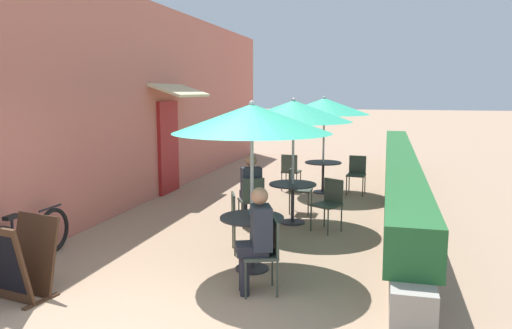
{
  "coord_description": "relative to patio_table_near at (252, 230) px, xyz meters",
  "views": [
    {
      "loc": [
        2.44,
        -4.22,
        2.34
      ],
      "look_at": [
        0.15,
        4.5,
        1.0
      ],
      "focal_mm": 35.0,
      "sensor_mm": 36.0,
      "label": 1
    }
  ],
  "objects": [
    {
      "name": "coffee_cup_near",
      "position": [
        -0.03,
        0.12,
        0.22
      ],
      "size": [
        0.07,
        0.07,
        0.09
      ],
      "color": "teal",
      "rests_on": "patio_table_near"
    },
    {
      "name": "patio_table_far",
      "position": [
        0.27,
        5.27,
        0.0
      ],
      "size": [
        0.84,
        0.84,
        0.71
      ],
      "color": "#28282D",
      "rests_on": "ground_plane"
    },
    {
      "name": "bicycle_leaning",
      "position": [
        -2.98,
        -0.56,
        -0.19
      ],
      "size": [
        0.11,
        1.67,
        0.75
      ],
      "rotation": [
        0.0,
        0.0,
        -0.02
      ],
      "color": "black",
      "rests_on": "ground_plane"
    },
    {
      "name": "patio_umbrella_far",
      "position": [
        0.27,
        5.27,
        1.45
      ],
      "size": [
        2.04,
        2.04,
        2.22
      ],
      "color": "#B7B7BC",
      "rests_on": "ground_plane"
    },
    {
      "name": "planter_hedge",
      "position": [
        1.97,
        4.99,
        0.0
      ],
      "size": [
        0.6,
        12.91,
        1.01
      ],
      "color": "gray",
      "rests_on": "ground_plane"
    },
    {
      "name": "cafe_chair_far_left",
      "position": [
        -0.49,
        5.26,
        -0.02
      ],
      "size": [
        0.43,
        0.43,
        0.87
      ],
      "rotation": [
        0.0,
        0.0,
        6.2
      ],
      "color": "#384238",
      "rests_on": "ground_plane"
    },
    {
      "name": "cafe_chair_near_right",
      "position": [
        -0.35,
        0.68,
        -0.02
      ],
      "size": [
        0.52,
        0.52,
        0.87
      ],
      "rotation": [
        0.0,
        0.0,
        11.37
      ],
      "color": "#384238",
      "rests_on": "ground_plane"
    },
    {
      "name": "patio_table_near",
      "position": [
        0.0,
        0.0,
        0.0
      ],
      "size": [
        0.84,
        0.84,
        0.71
      ],
      "color": "#28282D",
      "rests_on": "ground_plane"
    },
    {
      "name": "menu_board",
      "position": [
        -2.3,
        -1.54,
        -0.08
      ],
      "size": [
        0.74,
        0.74,
        0.91
      ],
      "rotation": [
        0.0,
        0.0,
        -0.18
      ],
      "color": "#422819",
      "rests_on": "ground_plane"
    },
    {
      "name": "cafe_facade_wall",
      "position": [
        -3.33,
        4.95,
        1.55
      ],
      "size": [
        0.98,
        13.91,
        4.2
      ],
      "color": "#C66B5B",
      "rests_on": "ground_plane"
    },
    {
      "name": "cafe_chair_far_right",
      "position": [
        1.03,
        5.28,
        -0.02
      ],
      "size": [
        0.43,
        0.43,
        0.87
      ],
      "rotation": [
        0.0,
        0.0,
        9.34
      ],
      "color": "#384238",
      "rests_on": "ground_plane"
    },
    {
      "name": "cafe_chair_mid_left",
      "position": [
        0.03,
        3.21,
        -0.02
      ],
      "size": [
        0.41,
        0.41,
        0.87
      ],
      "rotation": [
        0.0,
        0.0,
        4.69
      ],
      "color": "#384238",
      "rests_on": "ground_plane"
    },
    {
      "name": "seated_patron_mid_right",
      "position": [
        -0.6,
        2.12,
        0.15
      ],
      "size": [
        0.47,
        0.5,
        1.25
      ],
      "rotation": [
        0.0,
        0.0,
        6.78
      ],
      "color": "#23232D",
      "rests_on": "ground_plane"
    },
    {
      "name": "cafe_chair_near_left",
      "position": [
        0.35,
        -0.68,
        -0.02
      ],
      "size": [
        0.52,
        0.52,
        0.87
      ],
      "rotation": [
        0.0,
        0.0,
        8.23
      ],
      "color": "#384238",
      "rests_on": "ground_plane"
    },
    {
      "name": "cafe_chair_mid_right",
      "position": [
        -0.55,
        2.02,
        -0.02
      ],
      "size": [
        0.54,
        0.54,
        0.87
      ],
      "rotation": [
        0.0,
        0.0,
        6.78
      ],
      "color": "#384238",
      "rests_on": "ground_plane"
    },
    {
      "name": "ground_plane",
      "position": [
        -0.78,
        -1.87,
        -0.54
      ],
      "size": [
        120.0,
        120.0,
        0.0
      ],
      "primitive_type": "plane",
      "color": "#9E7F66"
    },
    {
      "name": "patio_umbrella_near",
      "position": [
        0.0,
        0.0,
        1.45
      ],
      "size": [
        2.04,
        2.04,
        2.22
      ],
      "color": "#B7B7BC",
      "rests_on": "ground_plane"
    },
    {
      "name": "seated_patron_near_left",
      "position": [
        0.25,
        -0.72,
        0.15
      ],
      "size": [
        0.49,
        0.45,
        1.25
      ],
      "rotation": [
        0.0,
        0.0,
        8.23
      ],
      "color": "#23232D",
      "rests_on": "ground_plane"
    },
    {
      "name": "patio_table_mid",
      "position": [
        0.08,
        2.45,
        0.0
      ],
      "size": [
        0.84,
        0.84,
        0.71
      ],
      "color": "#28282D",
      "rests_on": "ground_plane"
    },
    {
      "name": "patio_umbrella_mid",
      "position": [
        0.08,
        2.45,
        1.45
      ],
      "size": [
        2.04,
        2.04,
        2.22
      ],
      "color": "#B7B7BC",
      "rests_on": "ground_plane"
    },
    {
      "name": "cafe_chair_mid_back",
      "position": [
        0.77,
        2.11,
        -0.02
      ],
      "size": [
        0.55,
        0.55,
        0.87
      ],
      "rotation": [
        0.0,
        0.0,
        8.87
      ],
      "color": "#384238",
      "rests_on": "ground_plane"
    }
  ]
}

